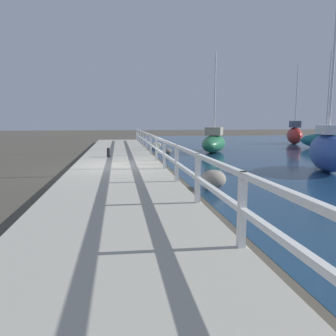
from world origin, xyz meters
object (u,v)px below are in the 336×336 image
Objects in this scene: sailboat_red at (294,134)px; sailboat_green at (214,142)px; sailboat_teal at (326,140)px; sailboat_blue at (327,151)px; mooring_bollard at (108,152)px.

sailboat_green is at bearing -128.25° from sailboat_red.
sailboat_blue is at bearing -147.10° from sailboat_teal.
sailboat_green is at bearing 164.49° from sailboat_teal.
sailboat_green is (-2.03, 8.51, -0.18)m from sailboat_blue.
sailboat_blue reaches higher than sailboat_teal.
sailboat_green is at bearing 33.16° from mooring_bollard.
sailboat_blue is 1.34× the size of sailboat_green.
sailboat_red is 1.00× the size of sailboat_teal.
sailboat_red is 11.09m from sailboat_green.
sailboat_teal is at bearing 19.76° from mooring_bollard.
mooring_bollard is 15.93m from sailboat_teal.
sailboat_blue is (8.51, -4.27, 0.34)m from mooring_bollard.
mooring_bollard is at bearing 176.55° from sailboat_teal.
sailboat_red is at bearing 60.46° from sailboat_teal.
mooring_bollard is 0.07× the size of sailboat_teal.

